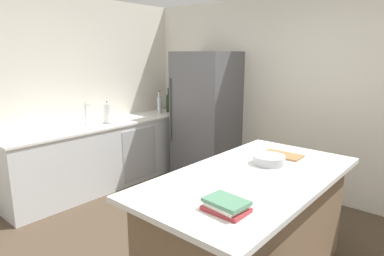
% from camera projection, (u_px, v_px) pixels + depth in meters
% --- Properties ---
extents(wall_rear, '(6.00, 0.10, 2.60)m').
position_uv_depth(wall_rear, '(298.00, 96.00, 4.29)').
color(wall_rear, silver).
rests_on(wall_rear, ground_plane).
extents(wall_left, '(0.10, 6.00, 2.60)m').
position_uv_depth(wall_left, '(40.00, 97.00, 4.20)').
color(wall_left, silver).
rests_on(wall_left, ground_plane).
extents(counter_run_left, '(0.64, 2.83, 0.91)m').
position_uv_depth(counter_run_left, '(107.00, 154.00, 4.67)').
color(counter_run_left, silver).
rests_on(counter_run_left, ground_plane).
extents(kitchen_island, '(1.04, 1.98, 0.92)m').
position_uv_depth(kitchen_island, '(250.00, 227.00, 2.67)').
color(kitchen_island, '#7A6047').
rests_on(kitchen_island, ground_plane).
extents(refrigerator, '(0.84, 0.72, 1.88)m').
position_uv_depth(refrigerator, '(206.00, 117.00, 4.86)').
color(refrigerator, '#56565B').
rests_on(refrigerator, ground_plane).
extents(sink_faucet, '(0.15, 0.05, 0.30)m').
position_uv_depth(sink_faucet, '(86.00, 114.00, 4.39)').
color(sink_faucet, silver).
rests_on(sink_faucet, counter_run_left).
extents(paper_towel_roll, '(0.14, 0.14, 0.31)m').
position_uv_depth(paper_towel_roll, '(108.00, 114.00, 4.53)').
color(paper_towel_roll, gray).
rests_on(paper_towel_roll, counter_run_left).
extents(syrup_bottle, '(0.06, 0.06, 0.27)m').
position_uv_depth(syrup_bottle, '(168.00, 105.00, 5.54)').
color(syrup_bottle, '#5B3319').
rests_on(syrup_bottle, counter_run_left).
extents(wine_bottle, '(0.07, 0.07, 0.40)m').
position_uv_depth(wine_bottle, '(169.00, 103.00, 5.40)').
color(wine_bottle, '#19381E').
rests_on(wine_bottle, counter_run_left).
extents(hot_sauce_bottle, '(0.05, 0.05, 0.21)m').
position_uv_depth(hot_sauce_bottle, '(160.00, 107.00, 5.39)').
color(hot_sauce_bottle, red).
rests_on(hot_sauce_bottle, counter_run_left).
extents(soda_bottle, '(0.07, 0.07, 0.37)m').
position_uv_depth(soda_bottle, '(160.00, 105.00, 5.27)').
color(soda_bottle, silver).
rests_on(soda_bottle, counter_run_left).
extents(cookbook_stack, '(0.27, 0.20, 0.08)m').
position_uv_depth(cookbook_stack, '(226.00, 205.00, 1.96)').
color(cookbook_stack, '#A83338').
rests_on(cookbook_stack, kitchen_island).
extents(mixing_bowl, '(0.28, 0.28, 0.08)m').
position_uv_depth(mixing_bowl, '(269.00, 160.00, 2.81)').
color(mixing_bowl, '#B2B5BA').
rests_on(mixing_bowl, kitchen_island).
extents(cutting_board, '(0.36, 0.21, 0.02)m').
position_uv_depth(cutting_board, '(282.00, 155.00, 3.04)').
color(cutting_board, '#9E7042').
rests_on(cutting_board, kitchen_island).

